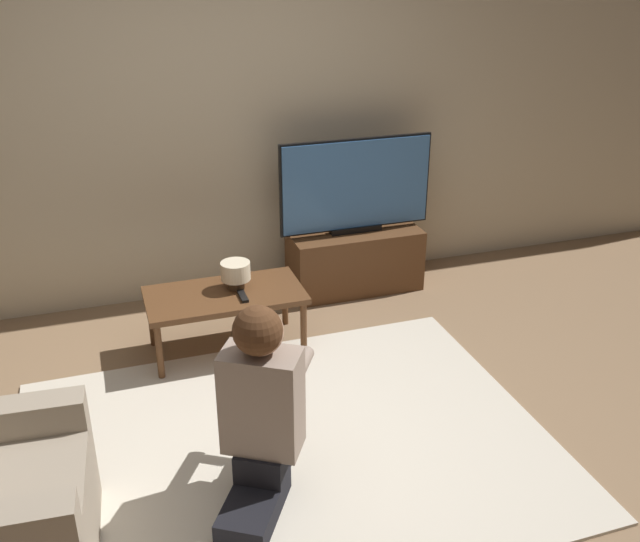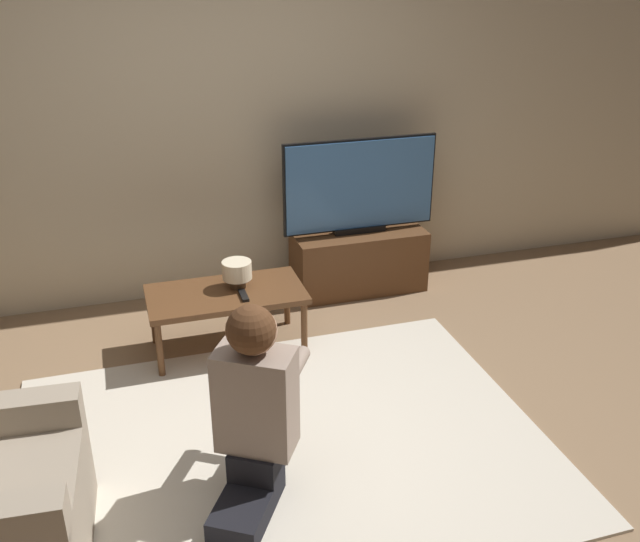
% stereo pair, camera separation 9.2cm
% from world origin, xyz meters
% --- Properties ---
extents(ground_plane, '(10.00, 10.00, 0.00)m').
position_xyz_m(ground_plane, '(0.00, 0.00, 0.00)').
color(ground_plane, '#896B4C').
extents(wall_back, '(10.00, 0.06, 2.60)m').
position_xyz_m(wall_back, '(0.00, 1.93, 1.30)').
color(wall_back, beige).
rests_on(wall_back, ground_plane).
extents(rug, '(2.61, 1.99, 0.02)m').
position_xyz_m(rug, '(0.00, 0.00, 0.01)').
color(rug, beige).
rests_on(rug, ground_plane).
extents(tv_stand, '(0.94, 0.39, 0.45)m').
position_xyz_m(tv_stand, '(0.97, 1.61, 0.22)').
color(tv_stand, brown).
rests_on(tv_stand, ground_plane).
extents(tv, '(1.10, 0.08, 0.67)m').
position_xyz_m(tv, '(0.97, 1.61, 0.79)').
color(tv, black).
rests_on(tv, tv_stand).
extents(coffee_table, '(0.95, 0.50, 0.40)m').
position_xyz_m(coffee_table, '(-0.09, 1.04, 0.35)').
color(coffee_table, brown).
rests_on(coffee_table, ground_plane).
extents(person_kneeling, '(0.62, 0.80, 0.96)m').
position_xyz_m(person_kneeling, '(-0.19, -0.29, 0.50)').
color(person_kneeling, black).
rests_on(person_kneeling, rug).
extents(table_lamp, '(0.18, 0.18, 0.17)m').
position_xyz_m(table_lamp, '(-0.01, 1.08, 0.50)').
color(table_lamp, '#4C3823').
rests_on(table_lamp, coffee_table).
extents(remote, '(0.04, 0.15, 0.02)m').
position_xyz_m(remote, '(-0.00, 0.94, 0.41)').
color(remote, black).
rests_on(remote, coffee_table).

